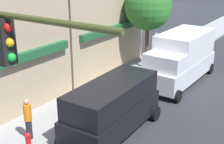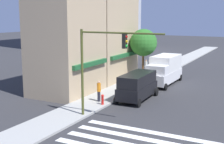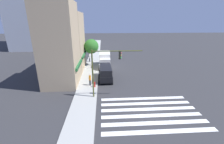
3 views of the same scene
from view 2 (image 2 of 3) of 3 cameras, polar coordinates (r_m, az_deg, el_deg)
sidewalk_left at (r=20.95m, az=-13.52°, el=-10.08°), size 120.00×3.00×0.15m
storefront_row at (r=32.27m, az=-4.45°, el=7.58°), size 14.32×5.30×12.19m
traffic_signal at (r=21.37m, az=-2.19°, el=2.64°), size 0.32×6.13×6.34m
van_black at (r=27.23m, az=4.67°, el=-2.44°), size 5.05×2.22×2.34m
box_truck_white at (r=33.87m, az=9.51°, el=0.48°), size 6.24×2.42×3.04m
pedestrian_orange_vest at (r=26.15m, az=-2.41°, el=-3.43°), size 0.32×0.32×1.77m
pedestrian_white_shirt at (r=38.70m, az=6.23°, el=1.00°), size 0.32×0.32×1.77m
fire_hydrant at (r=25.33m, az=-1.75°, el=-4.95°), size 0.24×0.24×0.84m
street_tree at (r=35.32m, az=5.77°, el=5.35°), size 3.06×3.06×5.66m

